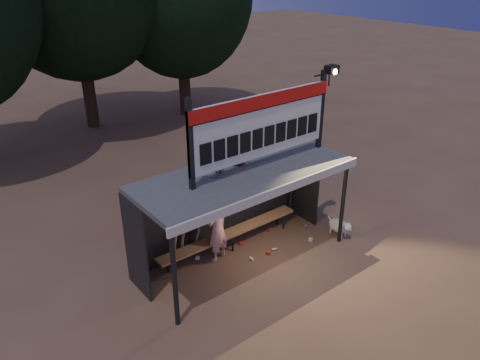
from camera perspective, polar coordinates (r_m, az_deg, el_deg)
name	(u,v)px	position (r m, az deg, el deg)	size (l,w,h in m)	color
ground	(244,259)	(11.43, 0.46, -9.57)	(80.00, 80.00, 0.00)	#503628
player	(218,229)	(10.99, -2.74, -6.01)	(0.60, 0.40, 1.66)	white
child_a	(213,156)	(9.87, -3.26, 2.94)	(0.46, 0.36, 0.94)	gray
child_b	(237,144)	(10.44, -0.42, 4.44)	(0.48, 0.31, 0.99)	#9F2218
dugout_shelter	(237,187)	(10.64, -0.33, -0.84)	(5.10, 2.08, 2.32)	#3D3D40
scoreboard_assembly	(265,123)	(10.21, 3.02, 6.96)	(4.10, 0.27, 1.99)	black
bench	(230,234)	(11.55, -1.25, -6.57)	(4.00, 0.35, 0.48)	#865F3F
dog	(340,226)	(12.42, 12.07, -5.51)	(0.36, 0.81, 0.49)	beige
bats	(186,245)	(11.23, -6.65, -7.84)	(0.67, 0.35, 0.84)	#A2764B
litter	(265,244)	(11.89, 3.11, -7.83)	(3.20, 1.25, 0.08)	#A52D1C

